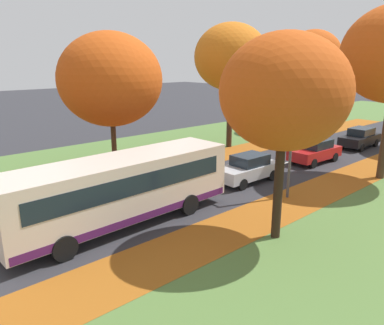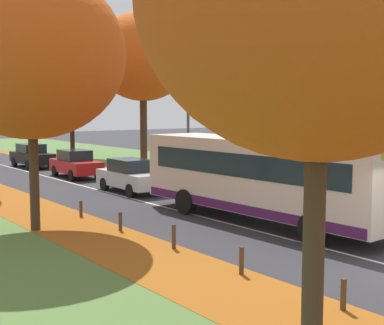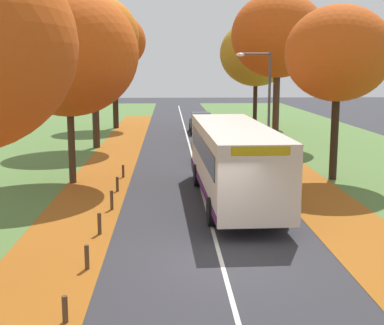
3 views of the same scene
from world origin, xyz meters
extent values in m
cube|color=#9E5619|center=(-4.60, 14.00, 0.01)|extent=(2.80, 60.00, 0.00)
cube|color=#517538|center=(9.20, 20.00, 0.00)|extent=(12.00, 90.00, 0.01)
cube|color=#9E5619|center=(4.60, 14.00, 0.01)|extent=(2.80, 60.00, 0.00)
cube|color=silver|center=(0.00, 20.00, 0.00)|extent=(0.12, 80.00, 0.01)
cylinder|color=#422D1E|center=(-6.07, -1.70, 1.84)|extent=(0.33, 0.33, 3.68)
cylinder|color=#422D1E|center=(-5.78, 10.31, 1.75)|extent=(0.32, 0.32, 3.50)
ellipsoid|color=#C64C14|center=(-5.78, 10.31, 5.82)|extent=(6.19, 6.19, 5.57)
cylinder|color=black|center=(6.30, 10.60, 2.00)|extent=(0.36, 0.36, 4.01)
ellipsoid|color=#C64C14|center=(6.30, 10.60, 5.82)|extent=(4.83, 4.83, 4.34)
cylinder|color=#422D1E|center=(5.81, 21.86, 2.48)|extent=(0.45, 0.45, 4.97)
ellipsoid|color=#C64C14|center=(5.81, 21.86, 7.27)|extent=(6.13, 6.13, 5.52)
cylinder|color=black|center=(6.27, 33.39, 2.02)|extent=(0.36, 0.36, 4.04)
ellipsoid|color=#B27F1E|center=(6.27, 33.39, 6.41)|extent=(6.32, 6.32, 5.69)
cylinder|color=#4C3823|center=(-3.55, -0.41, 0.33)|extent=(0.12, 0.12, 0.66)
cylinder|color=#4C3823|center=(-3.60, 2.55, 0.35)|extent=(0.12, 0.12, 0.70)
cylinder|color=#4C3823|center=(-3.52, 5.51, 0.36)|extent=(0.12, 0.12, 0.73)
cylinder|color=#4C3823|center=(-3.59, 8.47, 0.32)|extent=(0.12, 0.12, 0.64)
cylinder|color=#4C3823|center=(-3.59, 11.43, 0.30)|extent=(0.12, 0.12, 0.61)
cylinder|color=#47474C|center=(4.00, 14.79, 3.00)|extent=(0.14, 0.14, 6.00)
cylinder|color=#47474C|center=(3.20, 14.79, 5.90)|extent=(1.60, 0.10, 0.10)
ellipsoid|color=silver|center=(2.40, 14.79, 5.85)|extent=(0.44, 0.28, 0.20)
cube|color=beige|center=(1.12, 6.62, 1.73)|extent=(2.78, 10.46, 2.50)
cube|color=#19232D|center=(1.12, 6.62, 2.13)|extent=(2.78, 9.22, 0.80)
cube|color=#4C1951|center=(1.12, 6.62, 0.66)|extent=(2.79, 10.26, 0.32)
cylinder|color=black|center=(2.39, 3.43, 0.48)|extent=(0.33, 0.97, 0.96)
cylinder|color=black|center=(0.02, 3.36, 0.48)|extent=(0.33, 0.97, 0.96)
cylinder|color=black|center=(2.23, 9.51, 0.48)|extent=(0.33, 0.97, 0.96)
cylinder|color=black|center=(-0.15, 9.44, 0.48)|extent=(0.33, 0.97, 0.96)
cube|color=#B7BABF|center=(0.91, 15.25, 0.67)|extent=(1.80, 4.24, 0.70)
cube|color=#19232D|center=(0.92, 15.40, 1.32)|extent=(1.49, 2.05, 0.60)
cylinder|color=black|center=(1.66, 13.93, 0.32)|extent=(0.24, 0.65, 0.64)
cylinder|color=black|center=(0.10, 13.97, 0.32)|extent=(0.24, 0.65, 0.64)
cylinder|color=black|center=(1.72, 16.53, 0.32)|extent=(0.24, 0.65, 0.64)
cylinder|color=black|center=(0.16, 16.57, 0.32)|extent=(0.24, 0.65, 0.64)
cube|color=#B21919|center=(1.22, 22.06, 0.67)|extent=(1.89, 4.27, 0.70)
cube|color=#19232D|center=(1.22, 22.21, 1.32)|extent=(1.53, 2.08, 0.60)
cylinder|color=black|center=(1.94, 20.73, 0.32)|extent=(0.25, 0.65, 0.64)
cylinder|color=black|center=(0.38, 20.80, 0.32)|extent=(0.25, 0.65, 0.64)
cylinder|color=black|center=(2.06, 23.33, 0.32)|extent=(0.25, 0.65, 0.64)
cylinder|color=black|center=(0.50, 23.40, 0.32)|extent=(0.25, 0.65, 0.64)
cube|color=black|center=(1.20, 28.94, 0.67)|extent=(1.73, 4.21, 0.70)
cube|color=#19232D|center=(1.20, 29.09, 1.32)|extent=(1.46, 2.03, 0.60)
cylinder|color=black|center=(1.99, 27.64, 0.32)|extent=(0.22, 0.64, 0.64)
cylinder|color=black|center=(0.43, 27.63, 0.32)|extent=(0.22, 0.64, 0.64)
cylinder|color=black|center=(1.98, 30.24, 0.32)|extent=(0.22, 0.64, 0.64)
cylinder|color=black|center=(0.41, 30.23, 0.32)|extent=(0.22, 0.64, 0.64)
camera|label=1|loc=(14.41, -1.18, 6.96)|focal=35.00mm
camera|label=2|loc=(-12.29, -6.82, 4.06)|focal=50.00mm
camera|label=3|loc=(-1.40, -13.73, 5.18)|focal=50.00mm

